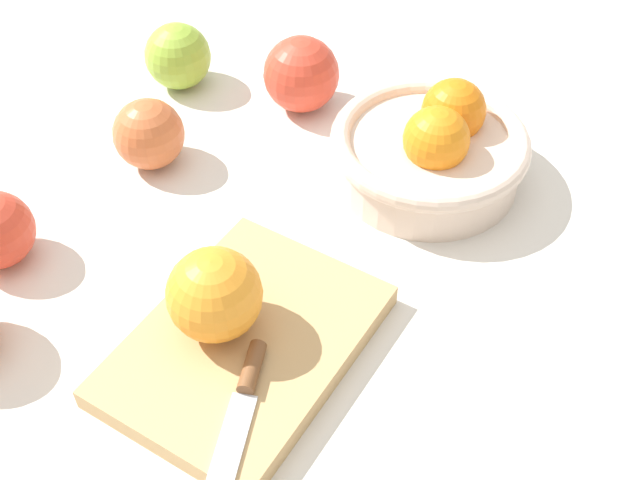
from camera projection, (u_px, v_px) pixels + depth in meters
name	position (u px, v px, depth m)	size (l,w,h in m)	color
ground_plane	(198.00, 260.00, 0.75)	(2.40, 2.40, 0.00)	silver
bowl	(431.00, 149.00, 0.80)	(0.20, 0.20, 0.10)	beige
cutting_board	(245.00, 345.00, 0.67)	(0.23, 0.16, 0.02)	tan
orange_on_board	(214.00, 295.00, 0.64)	(0.08, 0.08, 0.08)	orange
knife	(242.00, 405.00, 0.61)	(0.15, 0.05, 0.01)	silver
apple_front_left	(149.00, 134.00, 0.82)	(0.07, 0.07, 0.07)	#CC6638
apple_front_left_2	(178.00, 56.00, 0.92)	(0.08, 0.08, 0.08)	#8EB738
apple_mid_left	(301.00, 74.00, 0.89)	(0.08, 0.08, 0.08)	#D6422D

